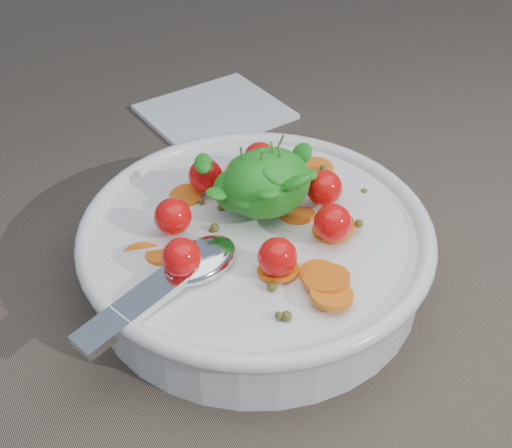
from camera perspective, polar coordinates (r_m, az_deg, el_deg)
ground at (r=0.55m, az=0.56°, el=-4.06°), size 6.00×6.00×0.00m
bowl at (r=0.52m, az=-0.02°, el=-1.96°), size 0.31×0.28×0.12m
napkin at (r=0.77m, az=-3.70°, el=9.91°), size 0.16×0.15×0.01m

